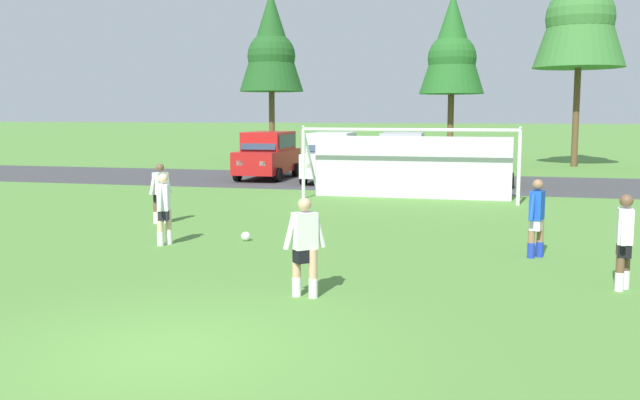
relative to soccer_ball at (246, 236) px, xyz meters
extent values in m
plane|color=#518438|center=(1.75, 7.44, -0.11)|extent=(400.00, 400.00, 0.00)
cube|color=#3D3D3F|center=(1.75, 15.21, -0.11)|extent=(52.00, 8.40, 0.01)
sphere|color=white|center=(0.00, 0.00, 0.00)|extent=(0.22, 0.22, 0.22)
sphere|color=black|center=(0.00, 0.00, 0.00)|extent=(0.08, 0.08, 0.08)
sphere|color=red|center=(0.06, 0.00, 0.00)|extent=(0.07, 0.07, 0.07)
cylinder|color=white|center=(6.38, 8.35, 1.11)|extent=(0.12, 0.12, 2.44)
cylinder|color=white|center=(-0.94, 8.34, 1.11)|extent=(0.12, 0.12, 2.44)
cylinder|color=white|center=(2.72, 8.35, 2.33)|extent=(7.32, 0.13, 0.12)
cylinder|color=white|center=(6.38, 9.25, 1.23)|extent=(0.09, 1.94, 2.46)
cylinder|color=white|center=(-0.94, 9.24, 1.23)|extent=(0.09, 1.94, 2.46)
cube|color=silver|center=(2.72, 9.35, 0.99)|extent=(6.95, 0.05, 2.20)
cylinder|color=beige|center=(-1.58, -0.81, 0.29)|extent=(0.14, 0.14, 0.80)
cylinder|color=beige|center=(-1.67, -1.04, 0.29)|extent=(0.14, 0.14, 0.80)
cylinder|color=white|center=(-1.58, -0.81, 0.05)|extent=(0.15, 0.15, 0.32)
cylinder|color=white|center=(-1.67, -1.04, 0.05)|extent=(0.15, 0.15, 0.32)
cube|color=black|center=(-1.62, -0.93, 0.61)|extent=(0.30, 0.39, 0.28)
cube|color=white|center=(-1.62, -0.93, 0.99)|extent=(0.33, 0.43, 0.60)
sphere|color=beige|center=(-1.62, -0.93, 1.42)|extent=(0.22, 0.22, 0.22)
cylinder|color=white|center=(-1.65, -0.67, 0.97)|extent=(0.15, 0.25, 0.55)
cylinder|color=white|center=(-1.59, -1.18, 0.97)|extent=(0.15, 0.25, 0.55)
cylinder|color=tan|center=(2.58, -4.53, 0.29)|extent=(0.14, 0.14, 0.80)
cylinder|color=tan|center=(2.86, -4.54, 0.29)|extent=(0.14, 0.14, 0.80)
cylinder|color=white|center=(2.58, -4.53, 0.05)|extent=(0.15, 0.15, 0.32)
cylinder|color=white|center=(2.86, -4.54, 0.05)|extent=(0.15, 0.15, 0.32)
cube|color=black|center=(2.72, -4.54, 0.61)|extent=(0.40, 0.39, 0.28)
cube|color=silver|center=(2.72, -4.54, 0.99)|extent=(0.44, 0.43, 0.60)
sphere|color=tan|center=(2.72, -4.54, 1.42)|extent=(0.22, 0.22, 0.22)
cylinder|color=silver|center=(2.51, -4.67, 0.97)|extent=(0.23, 0.22, 0.55)
cylinder|color=silver|center=(2.93, -4.40, 0.97)|extent=(0.23, 0.22, 0.55)
cylinder|color=brown|center=(-3.06, 2.03, 0.29)|extent=(0.14, 0.14, 0.80)
cylinder|color=brown|center=(-3.32, 1.91, 0.29)|extent=(0.14, 0.14, 0.80)
cylinder|color=white|center=(-3.06, 2.03, 0.05)|extent=(0.15, 0.15, 0.32)
cylinder|color=white|center=(-3.32, 1.91, 0.05)|extent=(0.15, 0.15, 0.32)
cube|color=black|center=(-3.19, 1.97, 0.61)|extent=(0.32, 0.39, 0.28)
cube|color=silver|center=(-3.19, 1.97, 0.99)|extent=(0.35, 0.44, 0.60)
sphere|color=brown|center=(-3.19, 1.97, 1.42)|extent=(0.22, 0.22, 0.22)
cylinder|color=silver|center=(-3.07, 2.19, 0.97)|extent=(0.16, 0.25, 0.55)
cylinder|color=silver|center=(-3.31, 1.74, 0.97)|extent=(0.16, 0.25, 0.55)
cylinder|color=#936B4C|center=(6.44, -0.36, 0.29)|extent=(0.14, 0.14, 0.80)
cylinder|color=#936B4C|center=(6.62, -0.21, 0.29)|extent=(0.14, 0.14, 0.80)
cylinder|color=#1E38B7|center=(6.44, -0.36, 0.05)|extent=(0.15, 0.15, 0.32)
cylinder|color=#1E38B7|center=(6.62, -0.21, 0.05)|extent=(0.15, 0.15, 0.32)
cube|color=silver|center=(6.53, -0.28, 0.61)|extent=(0.30, 0.39, 0.28)
cube|color=blue|center=(6.53, -0.28, 0.99)|extent=(0.34, 0.43, 0.60)
sphere|color=#936B4C|center=(6.53, -0.28, 1.42)|extent=(0.22, 0.22, 0.22)
cylinder|color=blue|center=(6.42, -0.51, 0.97)|extent=(0.15, 0.25, 0.55)
cylinder|color=blue|center=(6.64, -0.06, 0.97)|extent=(0.15, 0.25, 0.55)
cylinder|color=brown|center=(7.77, -2.83, 0.29)|extent=(0.14, 0.14, 0.80)
cylinder|color=brown|center=(7.89, -2.64, 0.29)|extent=(0.14, 0.14, 0.80)
cylinder|color=white|center=(7.77, -2.83, 0.05)|extent=(0.15, 0.15, 0.32)
cylinder|color=white|center=(7.89, -2.64, 0.05)|extent=(0.15, 0.15, 0.32)
cube|color=black|center=(7.83, -2.74, 0.61)|extent=(0.24, 0.36, 0.28)
cube|color=white|center=(7.83, -2.74, 0.99)|extent=(0.27, 0.40, 0.60)
sphere|color=brown|center=(7.83, -2.74, 1.42)|extent=(0.22, 0.22, 0.22)
cylinder|color=white|center=(7.77, -2.98, 0.97)|extent=(0.11, 0.24, 0.55)
cylinder|color=white|center=(7.89, -2.49, 0.97)|extent=(0.11, 0.24, 0.55)
cube|color=red|center=(-4.59, 15.22, 0.71)|extent=(1.95, 4.62, 1.00)
cube|color=red|center=(-4.60, 15.42, 1.63)|extent=(1.78, 3.02, 0.84)
cube|color=#28384C|center=(-4.58, 14.00, 1.61)|extent=(1.62, 0.40, 0.71)
cube|color=#28384C|center=(-3.71, 15.43, 1.63)|extent=(0.07, 2.55, 0.59)
cube|color=white|center=(-4.05, 12.96, 0.76)|extent=(0.28, 0.08, 0.20)
cube|color=white|center=(-5.09, 12.95, 0.76)|extent=(0.28, 0.08, 0.20)
cube|color=#B21414|center=(-4.10, 17.48, 0.76)|extent=(0.28, 0.08, 0.20)
cube|color=#B21414|center=(-5.14, 17.47, 0.76)|extent=(0.28, 0.08, 0.20)
cylinder|color=black|center=(-3.63, 13.80, 0.21)|extent=(0.25, 0.64, 0.64)
cylinder|color=black|center=(-5.53, 13.78, 0.21)|extent=(0.25, 0.64, 0.64)
cylinder|color=black|center=(-3.66, 16.65, 0.21)|extent=(0.25, 0.64, 0.64)
cylinder|color=black|center=(-5.56, 16.63, 0.21)|extent=(0.25, 0.64, 0.64)
cube|color=silver|center=(-1.42, 14.56, 0.71)|extent=(2.17, 4.71, 1.00)
cube|color=silver|center=(-1.43, 14.76, 1.63)|extent=(1.93, 3.10, 0.84)
cube|color=#28384C|center=(-1.34, 13.35, 1.61)|extent=(1.63, 0.48, 0.71)
cube|color=#28384C|center=(-0.55, 14.82, 1.63)|extent=(0.19, 2.55, 0.59)
cube|color=white|center=(-0.76, 12.34, 0.76)|extent=(0.28, 0.10, 0.20)
cube|color=white|center=(-1.80, 12.28, 0.76)|extent=(0.28, 0.10, 0.20)
cube|color=#B21414|center=(-1.03, 16.85, 0.76)|extent=(0.28, 0.10, 0.20)
cube|color=#B21414|center=(-2.07, 16.79, 0.76)|extent=(0.28, 0.10, 0.20)
cylinder|color=black|center=(-0.38, 13.20, 0.21)|extent=(0.28, 0.65, 0.64)
cylinder|color=black|center=(-2.28, 13.08, 0.21)|extent=(0.28, 0.65, 0.64)
cylinder|color=black|center=(-0.55, 16.04, 0.21)|extent=(0.28, 0.65, 0.64)
cylinder|color=black|center=(-2.45, 15.93, 0.21)|extent=(0.28, 0.65, 0.64)
cube|color=#B2B2BC|center=(1.62, 15.20, 0.71)|extent=(2.20, 4.71, 1.00)
cube|color=#B2B2BC|center=(1.61, 15.40, 1.63)|extent=(1.94, 3.11, 0.84)
cube|color=#28384C|center=(1.70, 13.98, 1.61)|extent=(1.64, 0.48, 0.71)
cube|color=#28384C|center=(2.49, 15.46, 1.63)|extent=(0.21, 2.55, 0.59)
cube|color=white|center=(2.29, 12.98, 0.76)|extent=(0.28, 0.10, 0.20)
cube|color=white|center=(1.25, 12.91, 0.76)|extent=(0.28, 0.10, 0.20)
cube|color=#B21414|center=(1.99, 17.49, 0.76)|extent=(0.28, 0.10, 0.20)
cube|color=#B21414|center=(0.95, 17.42, 0.76)|extent=(0.28, 0.10, 0.20)
cylinder|color=black|center=(2.66, 13.84, 0.21)|extent=(0.28, 0.65, 0.64)
cylinder|color=black|center=(0.77, 13.71, 0.21)|extent=(0.28, 0.65, 0.64)
cylinder|color=black|center=(2.48, 16.68, 0.21)|extent=(0.28, 0.65, 0.64)
cylinder|color=black|center=(0.58, 16.56, 0.21)|extent=(0.28, 0.65, 0.64)
cube|color=tan|center=(5.21, 15.05, 0.59)|extent=(2.09, 4.31, 0.76)
cube|color=tan|center=(5.20, 15.20, 1.29)|extent=(1.80, 2.21, 0.64)
cube|color=#28384C|center=(5.27, 14.23, 1.27)|extent=(1.55, 0.42, 0.55)
cube|color=#28384C|center=(6.04, 15.26, 1.29)|extent=(0.16, 1.78, 0.45)
cube|color=white|center=(5.85, 13.03, 0.64)|extent=(0.28, 0.10, 0.20)
cube|color=white|center=(4.86, 12.96, 0.64)|extent=(0.28, 0.10, 0.20)
cube|color=#B21414|center=(5.56, 17.14, 0.64)|extent=(0.28, 0.10, 0.20)
cube|color=#B21414|center=(4.58, 17.07, 0.64)|extent=(0.28, 0.10, 0.20)
cylinder|color=black|center=(6.20, 13.81, 0.21)|extent=(0.28, 0.66, 0.64)
cylinder|color=black|center=(4.41, 13.69, 0.21)|extent=(0.28, 0.66, 0.64)
cylinder|color=black|center=(6.02, 16.41, 0.21)|extent=(0.28, 0.66, 0.64)
cylinder|color=black|center=(4.23, 16.29, 0.21)|extent=(0.28, 0.66, 0.64)
cylinder|color=brown|center=(-7.92, 25.93, 2.06)|extent=(0.36, 0.36, 4.34)
cone|color=#1E511E|center=(-7.92, 25.93, 7.28)|extent=(3.91, 3.91, 6.08)
sphere|color=#1E511E|center=(-7.92, 25.93, 6.36)|extent=(2.93, 2.93, 2.93)
cylinder|color=brown|center=(2.95, 26.03, 1.95)|extent=(0.36, 0.36, 4.12)
cone|color=#236023|center=(2.95, 26.03, 6.90)|extent=(3.71, 3.71, 5.77)
sphere|color=#236023|center=(2.95, 26.03, 6.03)|extent=(2.78, 2.78, 2.78)
cylinder|color=brown|center=(9.87, 26.67, 2.66)|extent=(0.36, 0.36, 5.54)
sphere|color=#387533|center=(9.87, 26.67, 8.14)|extent=(3.74, 3.74, 3.74)
camera|label=1|loc=(5.73, -15.28, 2.87)|focal=39.19mm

